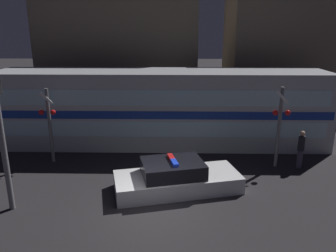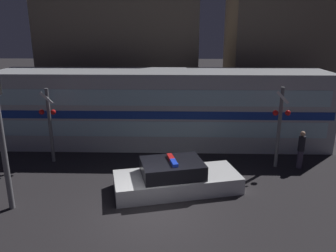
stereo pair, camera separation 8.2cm
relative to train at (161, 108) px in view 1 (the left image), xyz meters
The scene contains 9 objects.
ground_plane 7.51m from the train, 89.73° to the right, with size 120.00×120.00×0.00m, color #262326.
train is the anchor object (origin of this frame).
police_car 5.76m from the train, 81.72° to the right, with size 5.12×3.00×1.32m.
pedestrian 7.23m from the train, 27.05° to the right, with size 0.29×0.29×1.73m.
crossing_signal_near 6.21m from the train, 30.53° to the right, with size 0.77×0.35×3.66m.
crossing_signal_far 5.75m from the train, 150.54° to the right, with size 0.77×0.35×3.49m.
traffic_light_corner 8.65m from the train, 124.99° to the right, with size 0.30×0.46×4.93m.
building_left 8.25m from the train, 114.10° to the left, with size 10.78×5.38×9.30m.
building_center 11.86m from the train, 40.51° to the left, with size 8.39×5.91×9.08m.
Camera 1 is at (0.71, -9.82, 6.04)m, focal length 35.00 mm.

